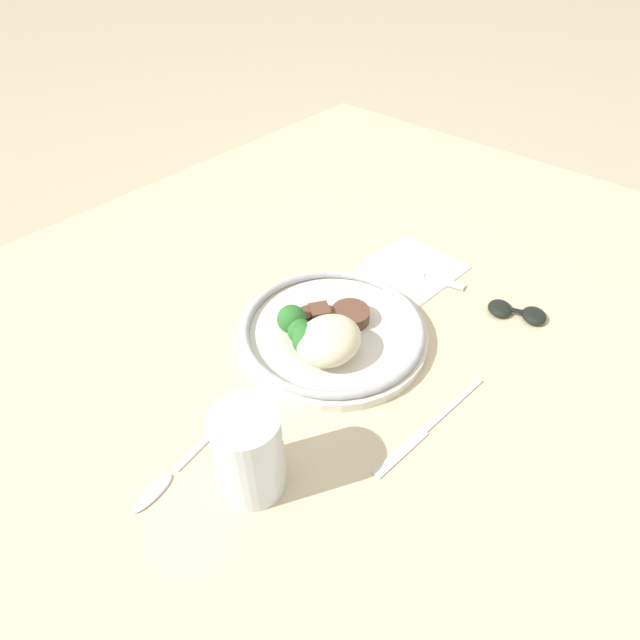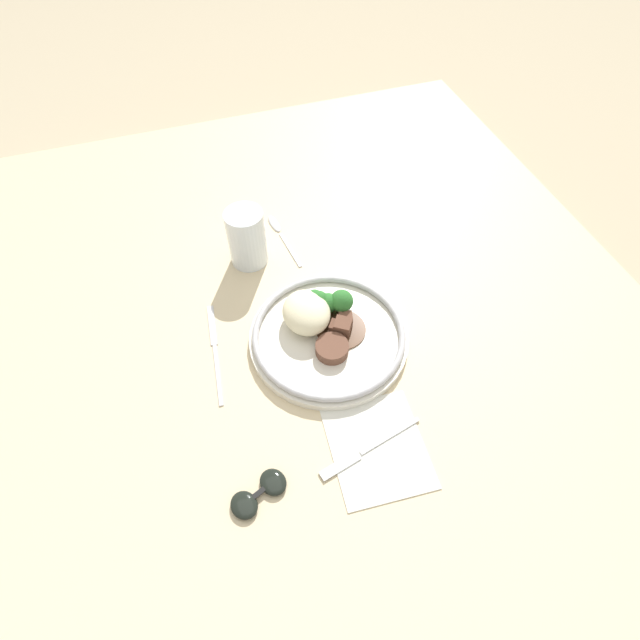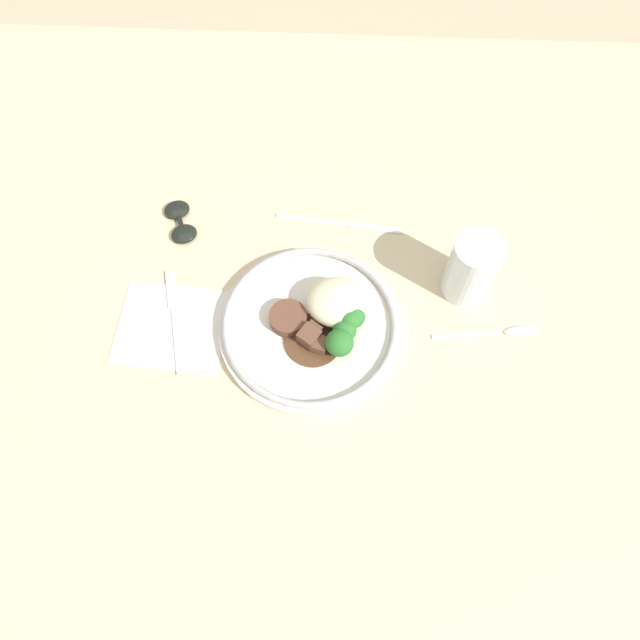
# 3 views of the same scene
# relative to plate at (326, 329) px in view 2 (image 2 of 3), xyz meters

# --- Properties ---
(ground_plane) EXTENTS (8.00, 8.00, 0.00)m
(ground_plane) POSITION_rel_plate_xyz_m (-0.02, 0.01, -0.06)
(ground_plane) COLOR tan
(dining_table) EXTENTS (1.55, 1.26, 0.04)m
(dining_table) POSITION_rel_plate_xyz_m (-0.02, 0.01, -0.04)
(dining_table) COLOR beige
(dining_table) RESTS_ON ground
(napkin) EXTENTS (0.18, 0.16, 0.00)m
(napkin) POSITION_rel_plate_xyz_m (-0.22, -0.01, -0.02)
(napkin) COLOR silver
(napkin) RESTS_ON dining_table
(plate) EXTENTS (0.28, 0.28, 0.07)m
(plate) POSITION_rel_plate_xyz_m (0.00, 0.00, 0.00)
(plate) COLOR silver
(plate) RESTS_ON dining_table
(juice_glass) EXTENTS (0.07, 0.07, 0.12)m
(juice_glass) POSITION_rel_plate_xyz_m (0.23, 0.08, 0.04)
(juice_glass) COLOR yellow
(juice_glass) RESTS_ON dining_table
(fork) EXTENTS (0.05, 0.18, 0.00)m
(fork) POSITION_rel_plate_xyz_m (-0.23, 0.02, -0.02)
(fork) COLOR silver
(fork) RESTS_ON napkin
(knife) EXTENTS (0.21, 0.03, 0.00)m
(knife) POSITION_rel_plate_xyz_m (0.04, 0.19, -0.02)
(knife) COLOR silver
(knife) RESTS_ON dining_table
(spoon) EXTENTS (0.17, 0.03, 0.01)m
(spoon) POSITION_rel_plate_xyz_m (0.29, 0.01, -0.02)
(spoon) COLOR silver
(spoon) RESTS_ON dining_table
(sunglasses) EXTENTS (0.07, 0.10, 0.01)m
(sunglasses) POSITION_rel_plate_xyz_m (-0.24, 0.18, -0.01)
(sunglasses) COLOR black
(sunglasses) RESTS_ON dining_table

